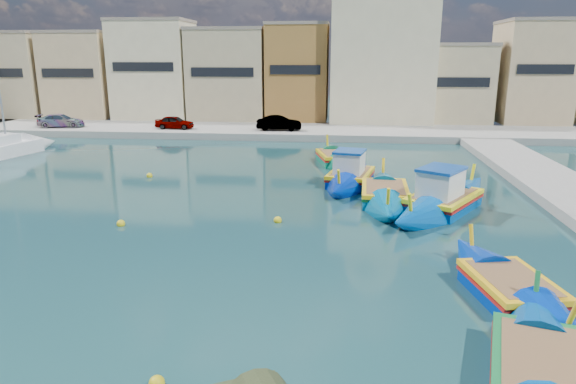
% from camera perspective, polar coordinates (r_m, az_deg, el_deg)
% --- Properties ---
extents(ground, '(160.00, 160.00, 0.00)m').
position_cam_1_polar(ground, '(17.96, -15.05, -8.89)').
color(ground, '#123038').
rests_on(ground, ground).
extents(north_quay, '(80.00, 8.00, 0.60)m').
position_cam_1_polar(north_quay, '(48.17, -1.49, 6.77)').
color(north_quay, gray).
rests_on(north_quay, ground).
extents(north_townhouses, '(83.20, 7.87, 10.19)m').
position_cam_1_polar(north_townhouses, '(54.68, 6.64, 12.59)').
color(north_townhouses, tan).
rests_on(north_townhouses, ground).
extents(church_block, '(10.00, 10.00, 19.10)m').
position_cam_1_polar(church_block, '(55.42, 10.32, 16.01)').
color(church_block, beige).
rests_on(church_block, ground).
extents(parked_cars, '(24.93, 2.56, 1.32)m').
position_cam_1_polar(parked_cars, '(48.99, -13.73, 7.58)').
color(parked_cars, '#4C1919').
rests_on(parked_cars, north_quay).
extents(luzzu_turquoise_cabin, '(7.45, 9.90, 3.31)m').
position_cam_1_polar(luzzu_turquoise_cabin, '(25.36, 16.88, -1.07)').
color(luzzu_turquoise_cabin, '#004EA6').
rests_on(luzzu_turquoise_cabin, ground).
extents(luzzu_blue_cabin, '(3.91, 9.03, 3.11)m').
position_cam_1_polar(luzzu_blue_cabin, '(29.40, 6.94, 1.58)').
color(luzzu_blue_cabin, '#0025A0').
rests_on(luzzu_blue_cabin, ground).
extents(luzzu_cyan_mid, '(2.55, 9.35, 2.74)m').
position_cam_1_polar(luzzu_cyan_mid, '(26.20, 10.68, -0.42)').
color(luzzu_cyan_mid, '#00699E').
rests_on(luzzu_cyan_mid, ground).
extents(luzzu_green, '(4.04, 8.65, 2.64)m').
position_cam_1_polar(luzzu_green, '(35.07, 5.36, 3.63)').
color(luzzu_green, '#0B7555').
rests_on(luzzu_green, ground).
extents(luzzu_blue_south, '(4.37, 9.05, 2.55)m').
position_cam_1_polar(luzzu_blue_south, '(13.25, 26.30, -17.78)').
color(luzzu_blue_south, '#004FAD').
rests_on(luzzu_blue_south, ground).
extents(luzzu_cyan_south, '(3.52, 8.11, 2.45)m').
position_cam_1_polar(luzzu_cyan_south, '(17.02, 23.49, -10.06)').
color(luzzu_cyan_south, '#002FAB').
rests_on(luzzu_cyan_south, ground).
extents(yacht_north, '(3.83, 8.24, 10.61)m').
position_cam_1_polar(yacht_north, '(44.03, -27.49, 4.49)').
color(yacht_north, white).
rests_on(yacht_north, ground).
extents(mooring_buoys, '(19.94, 21.28, 0.36)m').
position_cam_1_polar(mooring_buoys, '(22.26, -2.60, -3.48)').
color(mooring_buoys, yellow).
rests_on(mooring_buoys, ground).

